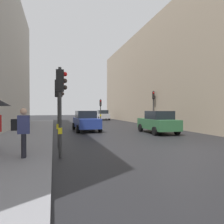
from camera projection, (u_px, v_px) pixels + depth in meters
ground_plane at (179, 150)px, 9.21m from camera, size 120.00×120.00×0.00m
sidewalk_kerb at (25, 137)px, 12.92m from camera, size 3.46×40.00×0.16m
building_facade_right at (176, 79)px, 29.17m from camera, size 12.00×33.22×12.58m
traffic_light_mid_street at (153, 102)px, 22.64m from camera, size 0.34×0.45×3.99m
traffic_light_far_median at (101, 106)px, 28.03m from camera, size 0.25×0.43×3.32m
traffic_light_near_right at (59, 100)px, 9.79m from camera, size 0.45×0.34×3.43m
traffic_light_near_left at (61, 95)px, 7.80m from camera, size 0.43×0.25×3.52m
car_silver_hatchback at (103, 115)px, 35.70m from camera, size 2.18×4.28×1.76m
car_green_estate at (158, 122)px, 15.87m from camera, size 2.15×4.27×1.76m
car_blue_van at (86, 121)px, 17.58m from camera, size 2.10×4.24×1.76m
pedestrian_with_grey_backpack at (22, 130)px, 7.17m from camera, size 0.61×0.36×1.77m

